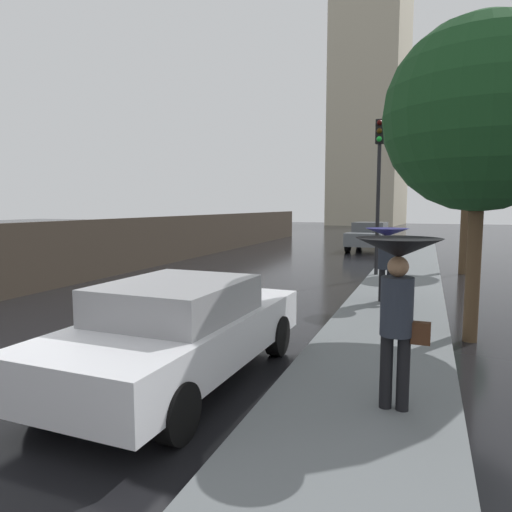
{
  "coord_description": "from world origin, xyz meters",
  "views": [
    {
      "loc": [
        5.75,
        -5.01,
        2.38
      ],
      "look_at": [
        1.92,
        5.35,
        1.18
      ],
      "focal_mm": 32.57,
      "sensor_mm": 36.0,
      "label": 1
    }
  ],
  "objects_px": {
    "car_grey_mid_road": "(370,236)",
    "street_tree_mid": "(467,170)",
    "car_white_near_kerb": "(181,329)",
    "traffic_light": "(379,170)",
    "pedestrian_with_umbrella_near": "(398,279)",
    "pedestrian_with_umbrella_far": "(387,245)",
    "street_tree_near": "(481,116)"
  },
  "relations": [
    {
      "from": "pedestrian_with_umbrella_far",
      "to": "street_tree_mid",
      "type": "distance_m",
      "value": 7.1
    },
    {
      "from": "car_grey_mid_road",
      "to": "street_tree_mid",
      "type": "xyz_separation_m",
      "value": [
        4.06,
        -7.58,
        2.83
      ]
    },
    {
      "from": "pedestrian_with_umbrella_near",
      "to": "traffic_light",
      "type": "bearing_deg",
      "value": -81.53
    },
    {
      "from": "car_grey_mid_road",
      "to": "traffic_light",
      "type": "distance_m",
      "value": 10.19
    },
    {
      "from": "pedestrian_with_umbrella_far",
      "to": "traffic_light",
      "type": "relative_size",
      "value": 0.35
    },
    {
      "from": "traffic_light",
      "to": "pedestrian_with_umbrella_far",
      "type": "bearing_deg",
      "value": -81.27
    },
    {
      "from": "car_grey_mid_road",
      "to": "street_tree_mid",
      "type": "relative_size",
      "value": 0.92
    },
    {
      "from": "pedestrian_with_umbrella_near",
      "to": "traffic_light",
      "type": "distance_m",
      "value": 10.51
    },
    {
      "from": "pedestrian_with_umbrella_near",
      "to": "traffic_light",
      "type": "xyz_separation_m",
      "value": [
        -1.25,
        10.26,
        1.92
      ]
    },
    {
      "from": "pedestrian_with_umbrella_near",
      "to": "pedestrian_with_umbrella_far",
      "type": "distance_m",
      "value": 5.98
    },
    {
      "from": "car_white_near_kerb",
      "to": "pedestrian_with_umbrella_far",
      "type": "xyz_separation_m",
      "value": [
        2.22,
        5.7,
        0.75
      ]
    },
    {
      "from": "car_white_near_kerb",
      "to": "traffic_light",
      "type": "xyz_separation_m",
      "value": [
        1.56,
        10.01,
        2.8
      ]
    },
    {
      "from": "car_grey_mid_road",
      "to": "pedestrian_with_umbrella_far",
      "type": "relative_size",
      "value": 2.5
    },
    {
      "from": "traffic_light",
      "to": "street_tree_near",
      "type": "relative_size",
      "value": 0.9
    },
    {
      "from": "car_grey_mid_road",
      "to": "pedestrian_with_umbrella_far",
      "type": "xyz_separation_m",
      "value": [
        2.0,
        -14.04,
        0.7
      ]
    },
    {
      "from": "car_grey_mid_road",
      "to": "street_tree_mid",
      "type": "distance_m",
      "value": 9.05
    },
    {
      "from": "pedestrian_with_umbrella_far",
      "to": "street_tree_near",
      "type": "xyz_separation_m",
      "value": [
        1.64,
        -2.32,
        2.41
      ]
    },
    {
      "from": "pedestrian_with_umbrella_near",
      "to": "street_tree_near",
      "type": "xyz_separation_m",
      "value": [
        1.05,
        3.63,
        2.28
      ]
    },
    {
      "from": "pedestrian_with_umbrella_near",
      "to": "street_tree_near",
      "type": "distance_m",
      "value": 4.41
    },
    {
      "from": "pedestrian_with_umbrella_near",
      "to": "street_tree_mid",
      "type": "height_order",
      "value": "street_tree_mid"
    },
    {
      "from": "car_white_near_kerb",
      "to": "pedestrian_with_umbrella_far",
      "type": "bearing_deg",
      "value": 70.66
    },
    {
      "from": "pedestrian_with_umbrella_far",
      "to": "traffic_light",
      "type": "bearing_deg",
      "value": 91.06
    },
    {
      "from": "street_tree_near",
      "to": "street_tree_mid",
      "type": "xyz_separation_m",
      "value": [
        0.42,
        8.77,
        -0.28
      ]
    },
    {
      "from": "pedestrian_with_umbrella_far",
      "to": "street_tree_near",
      "type": "distance_m",
      "value": 3.72
    },
    {
      "from": "car_white_near_kerb",
      "to": "traffic_light",
      "type": "distance_m",
      "value": 10.52
    },
    {
      "from": "pedestrian_with_umbrella_near",
      "to": "car_white_near_kerb",
      "type": "bearing_deg",
      "value": -3.49
    },
    {
      "from": "car_white_near_kerb",
      "to": "pedestrian_with_umbrella_far",
      "type": "relative_size",
      "value": 2.68
    },
    {
      "from": "car_white_near_kerb",
      "to": "street_tree_near",
      "type": "bearing_deg",
      "value": 43.21
    },
    {
      "from": "street_tree_near",
      "to": "pedestrian_with_umbrella_near",
      "type": "bearing_deg",
      "value": -106.1
    },
    {
      "from": "pedestrian_with_umbrella_far",
      "to": "street_tree_near",
      "type": "height_order",
      "value": "street_tree_near"
    },
    {
      "from": "traffic_light",
      "to": "street_tree_mid",
      "type": "relative_size",
      "value": 1.06
    },
    {
      "from": "street_tree_mid",
      "to": "car_white_near_kerb",
      "type": "bearing_deg",
      "value": -109.4
    }
  ]
}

